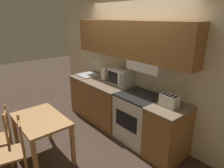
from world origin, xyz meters
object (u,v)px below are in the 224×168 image
(dining_table, at_px, (41,125))
(sink_basin, at_px, (88,75))
(microwave, at_px, (120,77))
(paper_towel_roll, at_px, (103,75))
(stove_range, at_px, (139,118))
(toaster, at_px, (169,101))
(chair_right_of_table, at_px, (13,153))

(dining_table, bearing_deg, sink_basin, 122.77)
(microwave, distance_m, sink_basin, 0.98)
(paper_towel_roll, bearing_deg, stove_range, -2.51)
(stove_range, bearing_deg, paper_towel_roll, 177.49)
(microwave, height_order, sink_basin, microwave)
(microwave, xyz_separation_m, dining_table, (0.04, -1.72, -0.44))
(microwave, relative_size, toaster, 1.62)
(stove_range, height_order, toaster, toaster)
(chair_right_of_table, bearing_deg, dining_table, 123.18)
(microwave, height_order, dining_table, microwave)
(chair_right_of_table, bearing_deg, toaster, 75.17)
(sink_basin, relative_size, paper_towel_roll, 1.74)
(microwave, relative_size, paper_towel_roll, 1.80)
(stove_range, bearing_deg, toaster, 0.41)
(stove_range, distance_m, sink_basin, 1.70)
(stove_range, distance_m, paper_towel_roll, 1.25)
(paper_towel_roll, relative_size, dining_table, 0.26)
(toaster, bearing_deg, dining_table, -128.22)
(stove_range, bearing_deg, microwave, 167.07)
(toaster, distance_m, dining_table, 2.03)
(stove_range, relative_size, paper_towel_roll, 3.48)
(chair_right_of_table, bearing_deg, microwave, 108.18)
(stove_range, relative_size, microwave, 1.94)
(stove_range, relative_size, dining_table, 0.92)
(toaster, relative_size, chair_right_of_table, 0.31)
(microwave, bearing_deg, stove_range, -12.93)
(paper_towel_roll, distance_m, chair_right_of_table, 2.28)
(toaster, xyz_separation_m, paper_towel_roll, (-1.71, 0.04, 0.03))
(dining_table, bearing_deg, stove_range, 67.90)
(microwave, xyz_separation_m, paper_towel_roll, (-0.43, -0.11, -0.02))
(microwave, xyz_separation_m, toaster, (1.28, -0.15, -0.06))
(sink_basin, height_order, dining_table, sink_basin)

